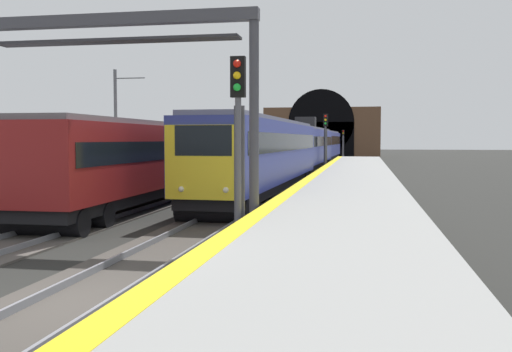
{
  "coord_description": "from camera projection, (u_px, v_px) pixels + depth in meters",
  "views": [
    {
      "loc": [
        -9.37,
        -5.05,
        2.98
      ],
      "look_at": [
        17.3,
        -0.04,
        1.25
      ],
      "focal_mm": 40.65,
      "sensor_mm": 36.0,
      "label": 1
    }
  ],
  "objects": [
    {
      "name": "overhead_signal_gantry",
      "position": [
        115.0,
        68.0,
        17.3
      ],
      "size": [
        0.7,
        8.74,
        6.7
      ],
      "color": "#3F3F47",
      "rests_on": "ground_plane"
    },
    {
      "name": "railway_signal_far",
      "position": [
        343.0,
        142.0,
        87.88
      ],
      "size": [
        0.39,
        0.38,
        4.38
      ],
      "rotation": [
        0.0,
        0.0,
        3.14
      ],
      "color": "#4C4C54",
      "rests_on": "ground_plane"
    },
    {
      "name": "railway_signal_mid",
      "position": [
        325.0,
        138.0,
        48.28
      ],
      "size": [
        0.39,
        0.38,
        5.08
      ],
      "rotation": [
        0.0,
        0.0,
        3.14
      ],
      "color": "#4C4C54",
      "rests_on": "ground_plane"
    },
    {
      "name": "platform_right",
      "position": [
        321.0,
        289.0,
        9.48
      ],
      "size": [
        112.0,
        4.53,
        1.04
      ],
      "primitive_type": "cube",
      "color": "gray",
      "rests_on": "ground_plane"
    },
    {
      "name": "tunnel_portal",
      "position": [
        322.0,
        132.0,
        99.81
      ],
      "size": [
        2.95,
        19.92,
        11.46
      ],
      "color": "brown",
      "rests_on": "ground_plane"
    },
    {
      "name": "train_adjacent_platform",
      "position": [
        242.0,
        150.0,
        46.25
      ],
      "size": [
        60.66,
        3.08,
        3.73
      ],
      "rotation": [
        0.0,
        0.0,
        0.01
      ],
      "color": "maroon",
      "rests_on": "ground_plane"
    },
    {
      "name": "platform_right_edge_strip",
      "position": [
        202.0,
        253.0,
        9.81
      ],
      "size": [
        112.0,
        0.5,
        0.01
      ],
      "primitive_type": "cube",
      "color": "yellow",
      "rests_on": "platform_right"
    },
    {
      "name": "track_main_line",
      "position": [
        75.0,
        304.0,
        10.31
      ],
      "size": [
        160.0,
        3.02,
        0.21
      ],
      "color": "#423D38",
      "rests_on": "ground_plane"
    },
    {
      "name": "catenary_mast_near",
      "position": [
        116.0,
        125.0,
        39.47
      ],
      "size": [
        0.22,
        2.24,
        7.69
      ],
      "color": "#595B60",
      "rests_on": "ground_plane"
    },
    {
      "name": "train_main_approaching",
      "position": [
        306.0,
        147.0,
        50.42
      ],
      "size": [
        63.1,
        3.32,
        4.88
      ],
      "rotation": [
        0.0,
        0.0,
        3.12
      ],
      "color": "navy",
      "rests_on": "ground_plane"
    },
    {
      "name": "ground_plane",
      "position": [
        75.0,
        306.0,
        10.32
      ],
      "size": [
        320.0,
        320.0,
        0.0
      ],
      "primitive_type": "plane",
      "color": "black"
    },
    {
      "name": "railway_signal_near",
      "position": [
        238.0,
        135.0,
        15.03
      ],
      "size": [
        0.39,
        0.38,
        5.1
      ],
      "rotation": [
        0.0,
        0.0,
        3.14
      ],
      "color": "#4C4C54",
      "rests_on": "ground_plane"
    }
  ]
}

